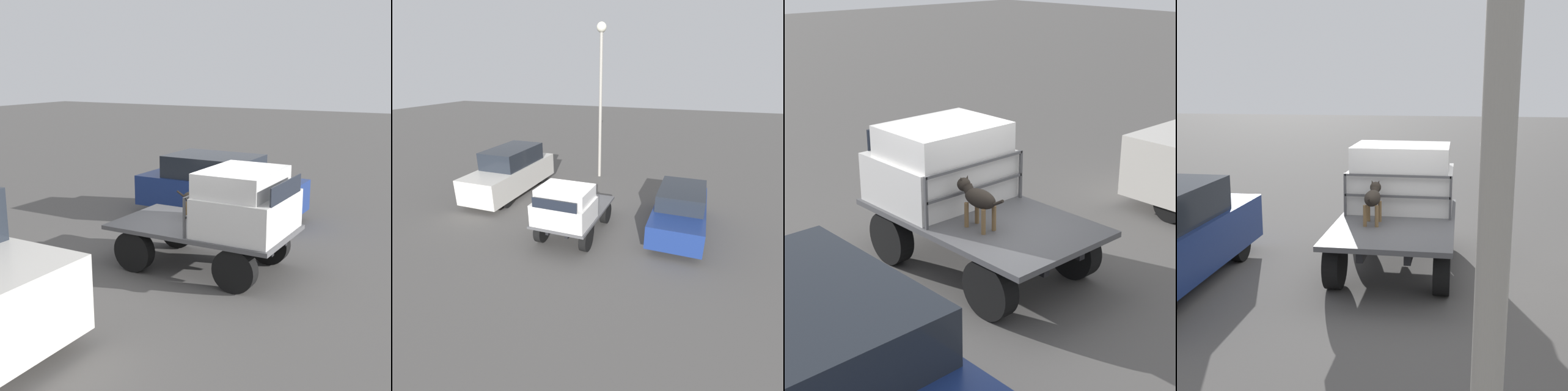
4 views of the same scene
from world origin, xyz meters
TOP-DOWN VIEW (x-y plane):
  - ground_plane at (0.00, 0.00)m, footprint 80.00×80.00m
  - flatbed_truck at (0.00, 0.00)m, footprint 3.42×1.95m
  - truck_cab at (0.88, 0.00)m, footprint 1.49×1.83m
  - truck_headboard at (0.10, 0.00)m, footprint 0.04×1.83m
  - dog at (-0.30, 0.34)m, footprint 0.89×0.25m

SIDE VIEW (x-z plane):
  - ground_plane at x=0.00m, z-range 0.00..0.00m
  - flatbed_truck at x=0.00m, z-range 0.17..1.03m
  - dog at x=-0.30m, z-range 0.94..1.61m
  - truck_headboard at x=0.10m, z-range 0.98..1.72m
  - truck_cab at x=0.88m, z-range 0.82..1.99m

